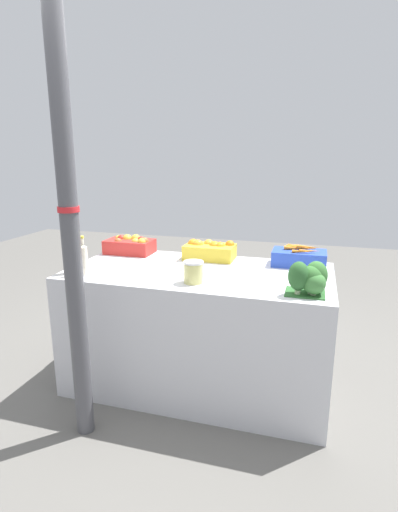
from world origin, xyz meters
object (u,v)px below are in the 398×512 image
(orange_crate, at_px, (209,250))
(juice_bottle_cloudy, at_px, (83,258))
(carrot_crate, at_px, (299,257))
(apple_crate, at_px, (130,245))
(broccoli_pile, at_px, (310,279))
(pickle_jar, at_px, (194,272))
(juice_bottle_golden, at_px, (69,257))
(support_pole, at_px, (70,232))

(orange_crate, relative_size, juice_bottle_cloudy, 1.44)
(carrot_crate, bearing_deg, apple_crate, 179.85)
(carrot_crate, distance_m, broccoli_pile, 0.62)
(apple_crate, height_order, pickle_jar, apple_crate)
(orange_crate, distance_m, carrot_crate, 0.67)
(broccoli_pile, distance_m, juice_bottle_golden, 1.54)
(support_pole, xyz_separation_m, carrot_crate, (1.16, 1.02, -0.31))
(carrot_crate, bearing_deg, pickle_jar, -135.95)
(apple_crate, distance_m, carrot_crate, 1.32)
(orange_crate, distance_m, juice_bottle_golden, 1.01)
(support_pole, height_order, carrot_crate, support_pole)
(broccoli_pile, distance_m, juice_bottle_cloudy, 1.44)
(support_pole, bearing_deg, broccoli_pile, 17.88)
(support_pole, height_order, orange_crate, support_pole)
(orange_crate, xyz_separation_m, juice_bottle_golden, (-0.79, -0.63, 0.05))
(apple_crate, distance_m, broccoli_pile, 1.54)
(apple_crate, height_order, orange_crate, same)
(orange_crate, relative_size, carrot_crate, 1.00)
(orange_crate, height_order, pickle_jar, orange_crate)
(carrot_crate, xyz_separation_m, pickle_jar, (-0.61, -0.59, 0.01))
(carrot_crate, bearing_deg, juice_bottle_cloudy, -155.17)
(carrot_crate, bearing_deg, support_pole, -138.79)
(orange_crate, bearing_deg, pickle_jar, -84.33)
(orange_crate, bearing_deg, apple_crate, -179.97)
(apple_crate, xyz_separation_m, juice_bottle_cloudy, (-0.03, -0.63, 0.04))
(broccoli_pile, distance_m, pickle_jar, 0.69)
(carrot_crate, bearing_deg, orange_crate, 179.69)
(support_pole, relative_size, broccoli_pile, 10.74)
(apple_crate, height_order, juice_bottle_cloudy, juice_bottle_cloudy)
(carrot_crate, relative_size, broccoli_pile, 1.63)
(apple_crate, relative_size, broccoli_pile, 1.63)
(pickle_jar, bearing_deg, apple_crate, 140.43)
(juice_bottle_cloudy, relative_size, pickle_jar, 1.90)
(juice_bottle_cloudy, xyz_separation_m, pickle_jar, (0.75, 0.04, -0.04))
(juice_bottle_golden, distance_m, pickle_jar, 0.85)
(pickle_jar, bearing_deg, orange_crate, 95.67)
(juice_bottle_golden, bearing_deg, broccoli_pile, 0.40)
(support_pole, relative_size, carrot_crate, 6.57)
(juice_bottle_golden, height_order, juice_bottle_cloudy, juice_bottle_golden)
(orange_crate, relative_size, broccoli_pile, 1.63)
(broccoli_pile, height_order, pickle_jar, broccoli_pile)
(support_pole, xyz_separation_m, pickle_jar, (0.55, 0.43, -0.30))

